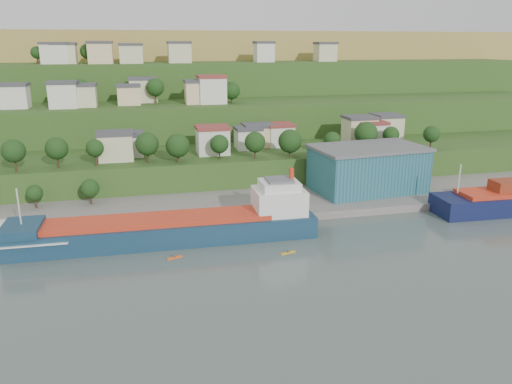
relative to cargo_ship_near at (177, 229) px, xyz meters
name	(u,v)px	position (x,y,z in m)	size (l,w,h in m)	color
ground	(250,251)	(14.68, -9.45, -2.75)	(500.00, 500.00, 0.00)	#42514B
quay	(299,205)	(34.68, 18.55, -2.75)	(220.00, 26.00, 4.00)	slate
hillside	(181,127)	(14.65, 159.22, -2.67)	(360.00, 210.60, 96.00)	#284719
cargo_ship_near	(177,229)	(0.00, 0.00, 0.00)	(67.18, 11.78, 17.23)	#122E45
warehouse	(368,168)	(55.91, 21.35, 5.68)	(32.72, 21.96, 12.80)	#1F4B5E
dinghy	(48,230)	(-28.69, 9.39, -1.10)	(4.46, 1.67, 0.89)	silver
kayak_orange	(175,257)	(-1.38, -9.42, -2.51)	(3.33, 1.53, 0.83)	#F55A15
kayak_yellow	(288,252)	(22.18, -12.52, -2.49)	(3.51, 1.50, 0.87)	gold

